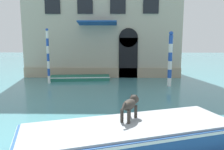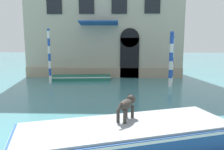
{
  "view_description": "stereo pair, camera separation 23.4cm",
  "coord_description": "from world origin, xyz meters",
  "px_view_note": "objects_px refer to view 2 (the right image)",
  "views": [
    {
      "loc": [
        2.22,
        -2.75,
        3.13
      ],
      "look_at": [
        1.96,
        9.79,
        1.2
      ],
      "focal_mm": 35.0,
      "sensor_mm": 36.0,
      "label": 1
    },
    {
      "loc": [
        2.45,
        -2.74,
        3.13
      ],
      "look_at": [
        1.96,
        9.79,
        1.2
      ],
      "focal_mm": 35.0,
      "sensor_mm": 36.0,
      "label": 2
    }
  ],
  "objects_px": {
    "boat_moored_near_palazzo": "(81,78)",
    "dog_on_deck": "(127,104)",
    "mooring_pole_1": "(49,56)",
    "mooring_pole_2": "(171,59)",
    "boat_foreground": "(126,135)",
    "mooring_pole_0": "(172,59)"
  },
  "relations": [
    {
      "from": "boat_foreground",
      "to": "dog_on_deck",
      "type": "xyz_separation_m",
      "value": [
        0.01,
        0.43,
        0.81
      ]
    },
    {
      "from": "boat_foreground",
      "to": "mooring_pole_1",
      "type": "xyz_separation_m",
      "value": [
        -5.53,
        10.03,
        1.69
      ]
    },
    {
      "from": "mooring_pole_1",
      "to": "mooring_pole_2",
      "type": "xyz_separation_m",
      "value": [
        8.85,
        -0.98,
        -0.12
      ]
    },
    {
      "from": "dog_on_deck",
      "to": "boat_foreground",
      "type": "bearing_deg",
      "value": -155.45
    },
    {
      "from": "boat_foreground",
      "to": "dog_on_deck",
      "type": "relative_size",
      "value": 6.66
    },
    {
      "from": "dog_on_deck",
      "to": "mooring_pole_2",
      "type": "relative_size",
      "value": 0.27
    },
    {
      "from": "dog_on_deck",
      "to": "boat_moored_near_palazzo",
      "type": "bearing_deg",
      "value": 43.74
    },
    {
      "from": "mooring_pole_0",
      "to": "mooring_pole_1",
      "type": "xyz_separation_m",
      "value": [
        -9.24,
        -0.53,
        0.24
      ]
    },
    {
      "from": "boat_moored_near_palazzo",
      "to": "mooring_pole_0",
      "type": "relative_size",
      "value": 1.37
    },
    {
      "from": "mooring_pole_0",
      "to": "mooring_pole_1",
      "type": "distance_m",
      "value": 9.26
    },
    {
      "from": "mooring_pole_1",
      "to": "mooring_pole_2",
      "type": "bearing_deg",
      "value": -6.32
    },
    {
      "from": "boat_moored_near_palazzo",
      "to": "mooring_pole_2",
      "type": "relative_size",
      "value": 1.29
    },
    {
      "from": "boat_moored_near_palazzo",
      "to": "mooring_pole_2",
      "type": "height_order",
      "value": "mooring_pole_2"
    },
    {
      "from": "mooring_pole_2",
      "to": "mooring_pole_1",
      "type": "bearing_deg",
      "value": 173.68
    },
    {
      "from": "dog_on_deck",
      "to": "mooring_pole_1",
      "type": "bearing_deg",
      "value": 56.4
    },
    {
      "from": "dog_on_deck",
      "to": "boat_moored_near_palazzo",
      "type": "xyz_separation_m",
      "value": [
        -3.42,
        10.96,
        -0.99
      ]
    },
    {
      "from": "dog_on_deck",
      "to": "mooring_pole_1",
      "type": "distance_m",
      "value": 11.13
    },
    {
      "from": "dog_on_deck",
      "to": "boat_moored_near_palazzo",
      "type": "height_order",
      "value": "dog_on_deck"
    },
    {
      "from": "boat_moored_near_palazzo",
      "to": "mooring_pole_0",
      "type": "height_order",
      "value": "mooring_pole_0"
    },
    {
      "from": "mooring_pole_1",
      "to": "mooring_pole_0",
      "type": "bearing_deg",
      "value": 3.3
    },
    {
      "from": "boat_moored_near_palazzo",
      "to": "dog_on_deck",
      "type": "bearing_deg",
      "value": -78.22
    },
    {
      "from": "boat_foreground",
      "to": "mooring_pole_2",
      "type": "bearing_deg",
      "value": 51.8
    }
  ]
}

